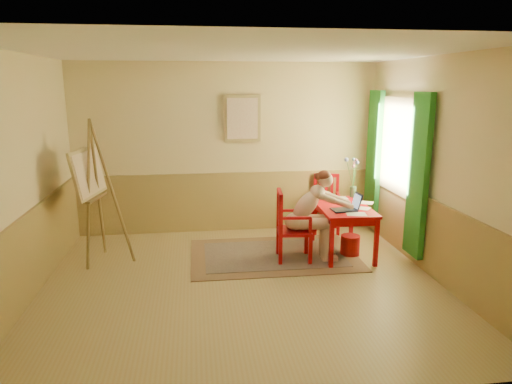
{
  "coord_description": "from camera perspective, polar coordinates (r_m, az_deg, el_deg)",
  "views": [
    {
      "loc": [
        -0.55,
        -5.34,
        2.44
      ],
      "look_at": [
        0.25,
        0.55,
        1.05
      ],
      "focal_mm": 32.34,
      "sensor_mm": 36.0,
      "label": 1
    }
  ],
  "objects": [
    {
      "name": "room",
      "position": [
        5.47,
        -1.82,
        2.19
      ],
      "size": [
        5.04,
        4.54,
        2.84
      ],
      "color": "tan",
      "rests_on": "ground"
    },
    {
      "name": "wainscot",
      "position": [
        6.46,
        -2.5,
        -4.33
      ],
      "size": [
        5.0,
        4.5,
        1.0
      ],
      "color": "tan",
      "rests_on": "room"
    },
    {
      "name": "window",
      "position": [
        7.18,
        16.83,
        3.82
      ],
      "size": [
        0.12,
        2.01,
        2.2
      ],
      "color": "white",
      "rests_on": "room"
    },
    {
      "name": "wall_portrait",
      "position": [
        7.61,
        -1.71,
        9.08
      ],
      "size": [
        0.6,
        0.05,
        0.76
      ],
      "color": "tan",
      "rests_on": "room"
    },
    {
      "name": "rug",
      "position": [
        6.81,
        2.19,
        -7.76
      ],
      "size": [
        2.41,
        1.61,
        0.02
      ],
      "color": "#8C7251",
      "rests_on": "room"
    },
    {
      "name": "table",
      "position": [
        6.83,
        10.72,
        -2.44
      ],
      "size": [
        0.76,
        1.22,
        0.72
      ],
      "color": "#BF0308",
      "rests_on": "room"
    },
    {
      "name": "chair_left",
      "position": [
        6.5,
        4.28,
        -4.21
      ],
      "size": [
        0.51,
        0.49,
        1.01
      ],
      "color": "#BF0308",
      "rests_on": "room"
    },
    {
      "name": "chair_back",
      "position": [
        7.88,
        8.69,
        -1.39
      ],
      "size": [
        0.51,
        0.52,
        0.96
      ],
      "color": "#BF0308",
      "rests_on": "room"
    },
    {
      "name": "figure",
      "position": [
        6.48,
        6.96,
        -2.39
      ],
      "size": [
        0.98,
        0.45,
        1.3
      ],
      "color": "beige",
      "rests_on": "room"
    },
    {
      "name": "laptop",
      "position": [
        6.58,
        11.32,
        -1.83
      ],
      "size": [
        0.41,
        0.27,
        0.24
      ],
      "color": "#1E2338",
      "rests_on": "table"
    },
    {
      "name": "papers",
      "position": [
        6.87,
        12.09,
        -1.63
      ],
      "size": [
        0.64,
        1.12,
        0.0
      ],
      "color": "white",
      "rests_on": "table"
    },
    {
      "name": "vase",
      "position": [
        7.33,
        11.91,
        1.59
      ],
      "size": [
        0.23,
        0.33,
        0.63
      ],
      "color": "#3F724C",
      "rests_on": "table"
    },
    {
      "name": "wastebasket",
      "position": [
        6.92,
        11.56,
        -6.47
      ],
      "size": [
        0.35,
        0.35,
        0.3
      ],
      "primitive_type": "cylinder",
      "rotation": [
        0.0,
        0.0,
        -0.32
      ],
      "color": "red",
      "rests_on": "room"
    },
    {
      "name": "easel",
      "position": [
        6.68,
        -19.7,
        1.58
      ],
      "size": [
        0.74,
        0.9,
        2.01
      ],
      "color": "olive",
      "rests_on": "room"
    }
  ]
}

